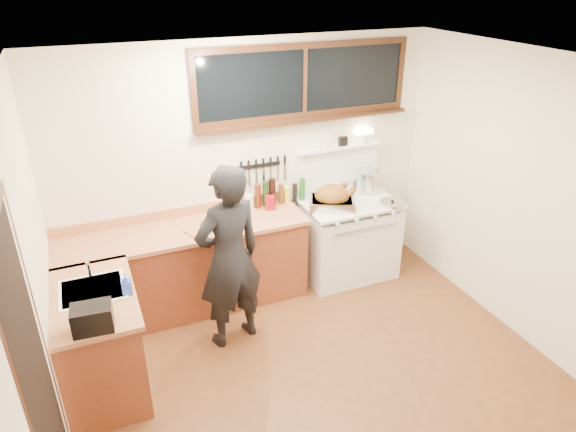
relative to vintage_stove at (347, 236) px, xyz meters
name	(u,v)px	position (x,y,z in m)	size (l,w,h in m)	color
ground_plane	(321,377)	(-1.00, -1.41, -0.48)	(4.00, 3.50, 0.02)	#5A3017
room_shell	(327,203)	(-1.00, -1.41, 1.18)	(4.10, 3.60, 2.65)	#EDE5CD
counter_back	(187,268)	(-1.80, 0.04, -0.01)	(2.44, 0.64, 1.00)	maroon
counter_left	(100,341)	(-2.70, -0.79, -0.02)	(0.64, 1.09, 0.90)	maroon
sink_unit	(94,295)	(-2.68, -0.71, 0.38)	(0.50, 0.45, 0.37)	white
vintage_stove	(347,236)	(0.00, 0.00, 0.00)	(1.02, 0.74, 1.60)	white
back_window	(305,90)	(-0.40, 0.31, 1.60)	(2.32, 0.13, 0.77)	black
left_doorway	(43,395)	(-2.99, -1.96, 0.62)	(0.02, 1.04, 2.17)	black
knife_strip	(261,167)	(-0.88, 0.32, 0.84)	(0.52, 0.03, 0.28)	black
man	(229,258)	(-1.54, -0.62, 0.41)	(0.72, 0.56, 1.75)	black
soap_bottle	(126,284)	(-2.43, -0.86, 0.52)	(0.08, 0.08, 0.17)	blue
toaster	(92,318)	(-2.70, -1.22, 0.53)	(0.29, 0.21, 0.19)	black
cutting_board	(211,225)	(-1.55, -0.09, 0.49)	(0.51, 0.46, 0.14)	#BD754B
roast_turkey	(332,198)	(-0.25, -0.08, 0.54)	(0.57, 0.51, 0.26)	silver
stockpot	(368,181)	(0.31, 0.14, 0.56)	(0.28, 0.28, 0.25)	silver
saucepan	(350,184)	(0.17, 0.29, 0.49)	(0.18, 0.27, 0.11)	silver
pot_lid	(392,203)	(0.39, -0.25, 0.44)	(0.29, 0.29, 0.04)	silver
coffee_tin	(270,203)	(-0.86, 0.13, 0.51)	(0.12, 0.11, 0.15)	maroon
pitcher	(249,202)	(-1.07, 0.20, 0.52)	(0.09, 0.09, 0.17)	white
bottle_cluster	(277,193)	(-0.75, 0.22, 0.56)	(0.57, 0.07, 0.30)	black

